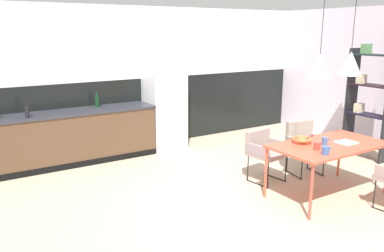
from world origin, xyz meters
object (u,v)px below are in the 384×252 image
at_px(fruit_bowl, 302,139).
at_px(bottle_oil_tall, 27,111).
at_px(mug_white_ceramic, 325,141).
at_px(bottle_wine_green, 97,101).
at_px(pendant_lamp_over_table_far, 350,63).
at_px(pendant_lamp_over_table_near, 319,66).
at_px(armchair_head_of_table, 264,148).
at_px(open_shelf_unit, 369,100).
at_px(dining_table, 329,147).
at_px(mug_short_terracotta, 317,146).
at_px(open_book, 346,142).
at_px(refrigerator_column, 164,97).
at_px(armchair_corner_seat, 303,141).
at_px(mug_dark_espresso, 326,151).

distance_m(fruit_bowl, bottle_oil_tall, 4.05).
distance_m(mug_white_ceramic, bottle_wine_green, 3.82).
bearing_deg(pendant_lamp_over_table_far, mug_white_ceramic, -177.11).
height_order(fruit_bowl, pendant_lamp_over_table_near, pendant_lamp_over_table_near).
height_order(armchair_head_of_table, pendant_lamp_over_table_near, pendant_lamp_over_table_near).
xyz_separation_m(bottle_wine_green, pendant_lamp_over_table_near, (1.72, -3.29, 0.76)).
height_order(pendant_lamp_over_table_near, pendant_lamp_over_table_far, same).
bearing_deg(fruit_bowl, bottle_oil_tall, 136.87).
relative_size(armchair_head_of_table, open_shelf_unit, 0.38).
bearing_deg(dining_table, mug_short_terracotta, -165.39).
bearing_deg(mug_white_ceramic, pendant_lamp_over_table_far, 2.89).
distance_m(mug_white_ceramic, open_shelf_unit, 2.18).
bearing_deg(mug_white_ceramic, mug_short_terracotta, -159.35).
bearing_deg(open_book, mug_short_terracotta, -179.11).
bearing_deg(open_book, pendant_lamp_over_table_far, 54.26).
xyz_separation_m(mug_short_terracotta, bottle_wine_green, (-1.69, 3.37, 0.22)).
distance_m(bottle_oil_tall, bottle_wine_green, 1.22).
distance_m(fruit_bowl, pendant_lamp_over_table_far, 1.17).
bearing_deg(open_book, refrigerator_column, 107.46).
relative_size(mug_white_ceramic, bottle_wine_green, 0.44).
height_order(armchair_head_of_table, armchair_corner_seat, armchair_corner_seat).
relative_size(dining_table, armchair_head_of_table, 2.10).
height_order(armchair_corner_seat, fruit_bowl, armchair_corner_seat).
height_order(mug_short_terracotta, pendant_lamp_over_table_far, pendant_lamp_over_table_far).
bearing_deg(open_book, bottle_wine_green, 124.03).
bearing_deg(dining_table, pendant_lamp_over_table_near, -179.27).
bearing_deg(pendant_lamp_over_table_near, open_shelf_unit, 19.55).
distance_m(fruit_bowl, open_book, 0.60).
distance_m(mug_dark_espresso, bottle_oil_tall, 4.32).
bearing_deg(pendant_lamp_over_table_far, mug_dark_espresso, -157.00).
xyz_separation_m(open_shelf_unit, pendant_lamp_over_table_far, (-1.62, -0.77, 0.74)).
distance_m(dining_table, mug_dark_espresso, 0.51).
relative_size(refrigerator_column, armchair_corner_seat, 2.41).
xyz_separation_m(bottle_wine_green, pendant_lamp_over_table_far, (2.35, -3.26, 0.77)).
bearing_deg(bottle_oil_tall, armchair_corner_seat, -31.11).
bearing_deg(open_shelf_unit, armchair_corner_seat, -90.41).
xyz_separation_m(bottle_oil_tall, open_shelf_unit, (5.16, -2.20, 0.04)).
bearing_deg(open_book, mug_white_ceramic, 164.72).
distance_m(open_book, bottle_wine_green, 4.07).
distance_m(mug_dark_espresso, pendant_lamp_over_table_far, 1.27).
bearing_deg(bottle_oil_tall, pendant_lamp_over_table_near, -45.82).
height_order(refrigerator_column, pendant_lamp_over_table_near, pendant_lamp_over_table_near).
height_order(refrigerator_column, armchair_corner_seat, refrigerator_column).
relative_size(mug_dark_espresso, open_shelf_unit, 0.07).
bearing_deg(refrigerator_column, bottle_wine_green, 174.53).
bearing_deg(armchair_corner_seat, bottle_oil_tall, -20.18).
xyz_separation_m(mug_white_ceramic, bottle_wine_green, (-1.95, 3.28, 0.22)).
distance_m(refrigerator_column, mug_white_ceramic, 3.24).
xyz_separation_m(dining_table, mug_short_terracotta, (-0.35, -0.09, 0.09)).
height_order(armchair_head_of_table, bottle_oil_tall, bottle_oil_tall).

